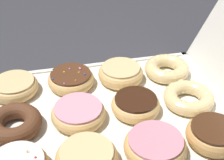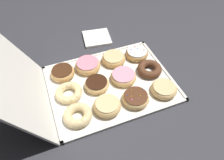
# 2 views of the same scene
# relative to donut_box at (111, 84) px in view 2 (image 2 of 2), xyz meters

# --- Properties ---
(ground_plane) EXTENTS (3.00, 3.00, 0.00)m
(ground_plane) POSITION_rel_donut_box_xyz_m (0.00, 0.00, -0.01)
(ground_plane) COLOR #333338
(donut_box) EXTENTS (0.42, 0.55, 0.01)m
(donut_box) POSITION_rel_donut_box_xyz_m (0.00, 0.00, 0.00)
(donut_box) COLOR silver
(donut_box) RESTS_ON ground
(box_lid_open) EXTENTS (0.42, 0.23, 0.48)m
(box_lid_open) POSITION_rel_donut_box_xyz_m (0.00, 0.39, 0.24)
(box_lid_open) COLOR silver
(box_lid_open) RESTS_ON ground
(glazed_ring_donut_0) EXTENTS (0.11, 0.11, 0.04)m
(glazed_ring_donut_0) POSITION_rel_donut_box_xyz_m (-0.13, -0.20, 0.02)
(glazed_ring_donut_0) COLOR #E5B770
(glazed_ring_donut_0) RESTS_ON donut_box
(chocolate_cake_ring_donut_1) EXTENTS (0.12, 0.12, 0.04)m
(chocolate_cake_ring_donut_1) POSITION_rel_donut_box_xyz_m (0.00, -0.20, 0.02)
(chocolate_cake_ring_donut_1) COLOR #59331E
(chocolate_cake_ring_donut_1) RESTS_ON donut_box
(sprinkle_donut_2) EXTENTS (0.11, 0.11, 0.04)m
(sprinkle_donut_2) POSITION_rel_donut_box_xyz_m (0.12, -0.19, 0.02)
(sprinkle_donut_2) COLOR tan
(sprinkle_donut_2) RESTS_ON donut_box
(sprinkle_donut_3) EXTENTS (0.11, 0.11, 0.04)m
(sprinkle_donut_3) POSITION_rel_donut_box_xyz_m (-0.13, -0.06, 0.02)
(sprinkle_donut_3) COLOR #E5B770
(sprinkle_donut_3) RESTS_ON donut_box
(pink_frosted_donut_4) EXTENTS (0.12, 0.12, 0.04)m
(pink_frosted_donut_4) POSITION_rel_donut_box_xyz_m (-0.00, -0.06, 0.02)
(pink_frosted_donut_4) COLOR #E5B770
(pink_frosted_donut_4) RESTS_ON donut_box
(glazed_ring_donut_5) EXTENTS (0.12, 0.12, 0.04)m
(glazed_ring_donut_5) POSITION_rel_donut_box_xyz_m (0.13, -0.06, 0.02)
(glazed_ring_donut_5) COLOR tan
(glazed_ring_donut_5) RESTS_ON donut_box
(glazed_ring_donut_6) EXTENTS (0.11, 0.11, 0.04)m
(glazed_ring_donut_6) POSITION_rel_donut_box_xyz_m (-0.13, 0.06, 0.03)
(glazed_ring_donut_6) COLOR #E5B770
(glazed_ring_donut_6) RESTS_ON donut_box
(chocolate_frosted_donut_7) EXTENTS (0.11, 0.11, 0.04)m
(chocolate_frosted_donut_7) POSITION_rel_donut_box_xyz_m (-0.00, 0.07, 0.02)
(chocolate_frosted_donut_7) COLOR #E5B770
(chocolate_frosted_donut_7) RESTS_ON donut_box
(pink_frosted_donut_8) EXTENTS (0.12, 0.12, 0.04)m
(pink_frosted_donut_8) POSITION_rel_donut_box_xyz_m (0.13, 0.07, 0.03)
(pink_frosted_donut_8) COLOR tan
(pink_frosted_donut_8) RESTS_ON donut_box
(cruller_donut_9) EXTENTS (0.12, 0.12, 0.04)m
(cruller_donut_9) POSITION_rel_donut_box_xyz_m (-0.12, 0.19, 0.02)
(cruller_donut_9) COLOR #EACC8C
(cruller_donut_9) RESTS_ON donut_box
(cruller_donut_10) EXTENTS (0.12, 0.12, 0.03)m
(cruller_donut_10) POSITION_rel_donut_box_xyz_m (-0.00, 0.19, 0.02)
(cruller_donut_10) COLOR #EACC8C
(cruller_donut_10) RESTS_ON donut_box
(chocolate_frosted_donut_11) EXTENTS (0.11, 0.11, 0.04)m
(chocolate_frosted_donut_11) POSITION_rel_donut_box_xyz_m (0.12, 0.19, 0.03)
(chocolate_frosted_donut_11) COLOR tan
(chocolate_frosted_donut_11) RESTS_ON donut_box
(napkin_stack) EXTENTS (0.17, 0.17, 0.02)m
(napkin_stack) POSITION_rel_donut_box_xyz_m (0.35, -0.05, 0.00)
(napkin_stack) COLOR white
(napkin_stack) RESTS_ON ground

